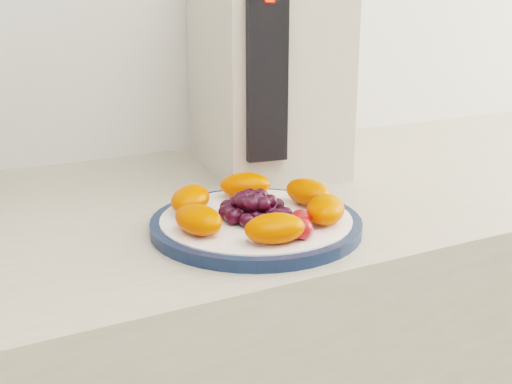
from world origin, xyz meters
TOP-DOWN VIEW (x-y plane):
  - plate_rim at (-0.02, 1.05)m, footprint 0.26×0.26m
  - plate_face at (-0.02, 1.05)m, footprint 0.24×0.24m
  - appliance_body at (0.14, 1.32)m, footprint 0.24×0.30m
  - appliance_panel at (0.07, 1.19)m, footprint 0.06×0.03m
  - appliance_led at (0.07, 1.18)m, footprint 0.01×0.01m
  - fruit_plate at (-0.02, 1.05)m, footprint 0.23×0.23m

SIDE VIEW (x-z plane):
  - plate_rim at x=-0.02m, z-range 0.90..0.91m
  - plate_face at x=-0.02m, z-range 0.90..0.92m
  - fruit_plate at x=-0.02m, z-range 0.92..0.95m
  - appliance_body at x=0.14m, z-range 0.90..1.24m
  - appliance_panel at x=0.07m, z-range 0.95..1.20m
  - appliance_led at x=0.07m, z-range 1.17..1.18m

